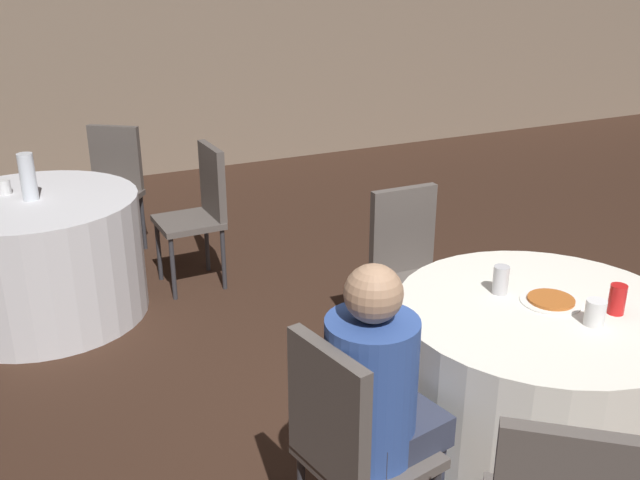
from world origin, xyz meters
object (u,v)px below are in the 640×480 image
(person_blue_shirt, at_px, (386,414))
(chair_near_north, at_px, (410,260))
(table_far, at_px, (41,258))
(chair_near_west, at_px, (348,439))
(table_near, at_px, (535,386))
(chair_far_northeast, at_px, (112,179))
(chair_far_east, at_px, (201,203))
(soda_can_silver, at_px, (501,280))
(bottle_far, at_px, (28,177))
(soda_can_red, at_px, (617,299))
(pizza_plate_near, at_px, (551,300))

(person_blue_shirt, bearing_deg, chair_near_north, 133.67)
(table_far, xyz_separation_m, chair_near_west, (0.74, -2.56, 0.19))
(table_near, relative_size, person_blue_shirt, 1.02)
(table_far, xyz_separation_m, chair_far_northeast, (0.60, 0.83, 0.19))
(table_far, bearing_deg, chair_near_west, -73.87)
(chair_far_east, relative_size, chair_far_northeast, 1.00)
(chair_far_east, bearing_deg, soda_can_silver, -165.29)
(person_blue_shirt, relative_size, bottle_far, 4.26)
(table_far, relative_size, soda_can_silver, 9.93)
(soda_can_red, bearing_deg, table_near, 143.60)
(table_near, distance_m, soda_can_red, 0.51)
(pizza_plate_near, bearing_deg, soda_can_red, -48.82)
(table_far, xyz_separation_m, chair_near_north, (1.75, -1.36, 0.19))
(chair_far_northeast, xyz_separation_m, soda_can_silver, (1.06, -3.02, 0.25))
(table_far, height_order, pizza_plate_near, pizza_plate_near)
(bottle_far, bearing_deg, pizza_plate_near, -52.59)
(person_blue_shirt, distance_m, pizza_plate_near, 0.92)
(chair_near_north, height_order, soda_can_red, chair_near_north)
(table_near, xyz_separation_m, pizza_plate_near, (0.05, 0.03, 0.38))
(person_blue_shirt, bearing_deg, bottle_far, -170.74)
(chair_near_north, bearing_deg, chair_near_west, 50.64)
(bottle_far, bearing_deg, table_near, -53.74)
(chair_near_north, distance_m, pizza_plate_near, 1.01)
(table_near, height_order, person_blue_shirt, person_blue_shirt)
(pizza_plate_near, xyz_separation_m, bottle_far, (-1.79, 2.35, 0.13))
(table_far, distance_m, soda_can_silver, 2.78)
(chair_far_northeast, distance_m, pizza_plate_near, 3.40)
(table_near, height_order, pizza_plate_near, pizza_plate_near)
(table_near, distance_m, person_blue_shirt, 0.87)
(person_blue_shirt, bearing_deg, table_far, -170.82)
(chair_near_north, xyz_separation_m, soda_can_red, (0.20, -1.17, 0.25))
(table_near, xyz_separation_m, chair_near_west, (-1.00, -0.19, 0.19))
(person_blue_shirt, relative_size, pizza_plate_near, 4.67)
(bottle_far, bearing_deg, chair_near_north, -37.77)
(chair_far_northeast, height_order, person_blue_shirt, person_blue_shirt)
(table_near, distance_m, bottle_far, 2.98)
(chair_near_west, xyz_separation_m, chair_far_east, (0.28, 2.59, 0.00))
(table_near, height_order, bottle_far, bottle_far)
(soda_can_red, bearing_deg, chair_far_northeast, 111.93)
(chair_far_east, height_order, bottle_far, bottle_far)
(chair_far_east, relative_size, soda_can_red, 7.68)
(table_near, bearing_deg, soda_can_silver, 113.66)
(chair_far_northeast, bearing_deg, chair_near_west, 128.36)
(table_far, height_order, person_blue_shirt, person_blue_shirt)
(chair_near_north, distance_m, chair_far_east, 1.57)
(person_blue_shirt, bearing_deg, chair_near_west, -90.00)
(pizza_plate_near, bearing_deg, bottle_far, 127.41)
(table_near, distance_m, table_far, 2.94)
(chair_far_northeast, bearing_deg, chair_near_north, 153.69)
(chair_near_west, bearing_deg, bottle_far, -174.37)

